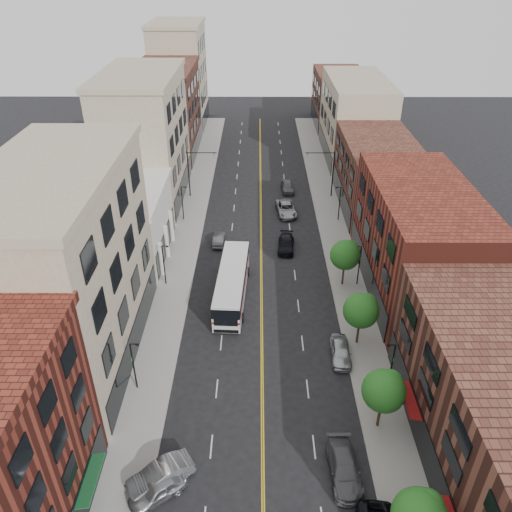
{
  "coord_description": "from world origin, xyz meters",
  "views": [
    {
      "loc": [
        -0.41,
        -23.21,
        32.99
      ],
      "look_at": [
        -0.61,
        22.18,
        5.0
      ],
      "focal_mm": 35.0,
      "sensor_mm": 36.0,
      "label": 1
    }
  ],
  "objects_px": {
    "car_parked_mid": "(344,468)",
    "car_lane_a": "(286,244)",
    "city_bus": "(232,282)",
    "car_lane_c": "(287,186)",
    "car_lane_b": "(286,209)",
    "car_angle_b": "(160,475)",
    "car_parked_far": "(341,352)",
    "car_lane_behind": "(219,239)",
    "car_angle_a": "(158,490)"
  },
  "relations": [
    {
      "from": "car_parked_mid",
      "to": "car_lane_a",
      "type": "bearing_deg",
      "value": 92.13
    },
    {
      "from": "car_angle_a",
      "to": "car_lane_c",
      "type": "distance_m",
      "value": 53.62
    },
    {
      "from": "car_angle_b",
      "to": "car_lane_c",
      "type": "xyz_separation_m",
      "value": [
        11.65,
        51.21,
        -0.01
      ]
    },
    {
      "from": "city_bus",
      "to": "car_angle_b",
      "type": "relative_size",
      "value": 2.68
    },
    {
      "from": "car_angle_b",
      "to": "car_lane_c",
      "type": "relative_size",
      "value": 1.05
    },
    {
      "from": "car_angle_b",
      "to": "car_lane_behind",
      "type": "xyz_separation_m",
      "value": [
        1.9,
        34.4,
        -0.15
      ]
    },
    {
      "from": "city_bus",
      "to": "car_lane_c",
      "type": "relative_size",
      "value": 2.8
    },
    {
      "from": "car_lane_behind",
      "to": "car_angle_b",
      "type": "bearing_deg",
      "value": 88.37
    },
    {
      "from": "city_bus",
      "to": "car_angle_a",
      "type": "height_order",
      "value": "city_bus"
    },
    {
      "from": "car_lane_behind",
      "to": "car_lane_a",
      "type": "xyz_separation_m",
      "value": [
        8.7,
        -1.31,
        0.07
      ]
    },
    {
      "from": "car_angle_b",
      "to": "car_lane_a",
      "type": "xyz_separation_m",
      "value": [
        10.6,
        33.09,
        -0.08
      ]
    },
    {
      "from": "city_bus",
      "to": "car_parked_mid",
      "type": "distance_m",
      "value": 23.93
    },
    {
      "from": "city_bus",
      "to": "car_lane_b",
      "type": "relative_size",
      "value": 2.31
    },
    {
      "from": "city_bus",
      "to": "car_angle_b",
      "type": "distance_m",
      "value": 23.1
    },
    {
      "from": "car_parked_far",
      "to": "car_lane_a",
      "type": "height_order",
      "value": "car_parked_far"
    },
    {
      "from": "car_lane_c",
      "to": "car_angle_a",
      "type": "bearing_deg",
      "value": -106.13
    },
    {
      "from": "car_angle_b",
      "to": "car_lane_b",
      "type": "xyz_separation_m",
      "value": [
        11.09,
        43.2,
        -0.02
      ]
    },
    {
      "from": "car_lane_a",
      "to": "car_lane_b",
      "type": "relative_size",
      "value": 0.88
    },
    {
      "from": "car_angle_b",
      "to": "car_lane_c",
      "type": "bearing_deg",
      "value": 133.3
    },
    {
      "from": "car_angle_a",
      "to": "car_lane_behind",
      "type": "relative_size",
      "value": 1.05
    },
    {
      "from": "car_lane_behind",
      "to": "car_lane_a",
      "type": "bearing_deg",
      "value": 172.96
    },
    {
      "from": "city_bus",
      "to": "car_lane_a",
      "type": "bearing_deg",
      "value": 61.17
    },
    {
      "from": "car_lane_a",
      "to": "car_lane_c",
      "type": "distance_m",
      "value": 18.15
    },
    {
      "from": "car_lane_c",
      "to": "car_angle_b",
      "type": "bearing_deg",
      "value": -106.4
    },
    {
      "from": "car_lane_behind",
      "to": "car_lane_b",
      "type": "distance_m",
      "value": 12.73
    },
    {
      "from": "city_bus",
      "to": "car_lane_c",
      "type": "height_order",
      "value": "city_bus"
    },
    {
      "from": "car_lane_b",
      "to": "car_lane_c",
      "type": "distance_m",
      "value": 8.03
    },
    {
      "from": "car_lane_a",
      "to": "car_lane_b",
      "type": "xyz_separation_m",
      "value": [
        0.49,
        10.11,
        0.07
      ]
    },
    {
      "from": "car_angle_b",
      "to": "car_lane_c",
      "type": "height_order",
      "value": "car_angle_b"
    },
    {
      "from": "car_angle_a",
      "to": "car_lane_a",
      "type": "bearing_deg",
      "value": 125.57
    },
    {
      "from": "car_lane_behind",
      "to": "car_lane_b",
      "type": "relative_size",
      "value": 0.7
    },
    {
      "from": "car_angle_a",
      "to": "car_lane_c",
      "type": "relative_size",
      "value": 0.9
    },
    {
      "from": "car_parked_mid",
      "to": "car_lane_c",
      "type": "relative_size",
      "value": 1.13
    },
    {
      "from": "car_lane_b",
      "to": "car_parked_far",
      "type": "bearing_deg",
      "value": -89.52
    },
    {
      "from": "car_angle_a",
      "to": "car_angle_b",
      "type": "xyz_separation_m",
      "value": [
        0.0,
        1.14,
        0.09
      ]
    },
    {
      "from": "car_lane_b",
      "to": "car_lane_c",
      "type": "bearing_deg",
      "value": 79.46
    },
    {
      "from": "city_bus",
      "to": "car_angle_b",
      "type": "bearing_deg",
      "value": -97.49
    },
    {
      "from": "car_lane_behind",
      "to": "car_lane_b",
      "type": "bearing_deg",
      "value": -134.73
    },
    {
      "from": "car_parked_far",
      "to": "car_lane_b",
      "type": "bearing_deg",
      "value": 98.98
    },
    {
      "from": "car_angle_a",
      "to": "car_parked_far",
      "type": "height_order",
      "value": "car_parked_far"
    },
    {
      "from": "car_angle_b",
      "to": "car_parked_far",
      "type": "distance_m",
      "value": 19.7
    },
    {
      "from": "car_parked_mid",
      "to": "car_parked_far",
      "type": "height_order",
      "value": "car_parked_mid"
    },
    {
      "from": "car_angle_a",
      "to": "car_lane_c",
      "type": "height_order",
      "value": "car_lane_c"
    },
    {
      "from": "car_lane_behind",
      "to": "car_lane_a",
      "type": "height_order",
      "value": "car_lane_a"
    },
    {
      "from": "car_lane_b",
      "to": "car_lane_a",
      "type": "bearing_deg",
      "value": -99.3
    },
    {
      "from": "car_lane_a",
      "to": "car_parked_mid",
      "type": "bearing_deg",
      "value": -80.65
    },
    {
      "from": "car_parked_far",
      "to": "car_lane_behind",
      "type": "xyz_separation_m",
      "value": [
        -12.9,
        21.4,
        -0.1
      ]
    },
    {
      "from": "car_angle_a",
      "to": "car_parked_far",
      "type": "bearing_deg",
      "value": 96.46
    },
    {
      "from": "car_angle_b",
      "to": "car_parked_mid",
      "type": "height_order",
      "value": "car_angle_b"
    },
    {
      "from": "car_angle_b",
      "to": "car_lane_behind",
      "type": "relative_size",
      "value": 1.22
    }
  ]
}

